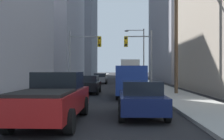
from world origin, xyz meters
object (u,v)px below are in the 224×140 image
at_px(sedan_navy, 141,98).
at_px(traffic_signal_near_right, 140,50).
at_px(sedan_grey, 100,78).
at_px(sedan_maroon, 127,81).
at_px(sedan_beige, 122,75).
at_px(city_bus, 130,70).
at_px(cargo_van_blue, 131,80).
at_px(sedan_black, 88,84).
at_px(pickup_truck_red, 54,98).
at_px(traffic_signal_near_left, 83,50).

height_order(sedan_navy, traffic_signal_near_right, traffic_signal_near_right).
bearing_deg(sedan_grey, sedan_maroon, -64.46).
relative_size(sedan_beige, traffic_signal_near_right, 0.71).
distance_m(city_bus, cargo_van_blue, 21.56).
bearing_deg(sedan_navy, sedan_black, 108.22).
bearing_deg(pickup_truck_red, traffic_signal_near_right, 74.09).
relative_size(traffic_signal_near_left, traffic_signal_near_right, 1.00).
distance_m(sedan_maroon, sedan_grey, 8.32).
height_order(cargo_van_blue, sedan_beige, cargo_van_blue).
bearing_deg(sedan_navy, city_bus, 88.19).
distance_m(sedan_grey, traffic_signal_near_right, 12.05).
height_order(cargo_van_blue, sedan_navy, cargo_van_blue).
height_order(cargo_van_blue, traffic_signal_near_right, traffic_signal_near_right).
bearing_deg(sedan_black, traffic_signal_near_right, 44.37).
distance_m(sedan_navy, sedan_black, 11.08).
distance_m(sedan_navy, traffic_signal_near_left, 16.11).
xyz_separation_m(cargo_van_blue, sedan_beige, (0.06, 39.65, -0.52)).
height_order(pickup_truck_red, sedan_maroon, pickup_truck_red).
relative_size(cargo_van_blue, sedan_beige, 1.24).
bearing_deg(sedan_grey, city_bus, 37.21).
xyz_separation_m(city_bus, sedan_navy, (-0.92, -29.07, -1.16)).
bearing_deg(pickup_truck_red, cargo_van_blue, 69.00).
xyz_separation_m(pickup_truck_red, traffic_signal_near_left, (-1.05, 16.43, 3.09)).
bearing_deg(city_bus, pickup_truck_red, -98.18).
bearing_deg(sedan_black, pickup_truck_red, -89.92).
xyz_separation_m(pickup_truck_red, sedan_grey, (-0.04, 27.03, -0.16)).
relative_size(city_bus, sedan_navy, 2.75).
height_order(sedan_beige, traffic_signal_near_left, traffic_signal_near_left).
xyz_separation_m(city_bus, sedan_beige, (-0.91, 18.12, -1.16)).
distance_m(traffic_signal_near_left, traffic_signal_near_right, 5.73).
relative_size(sedan_black, sedan_maroon, 1.00).
distance_m(cargo_van_blue, sedan_navy, 7.56).
xyz_separation_m(sedan_maroon, traffic_signal_near_right, (1.14, -3.10, 3.22)).
xyz_separation_m(city_bus, sedan_maroon, (-0.82, -10.85, -1.16)).
height_order(cargo_van_blue, sedan_grey, cargo_van_blue).
bearing_deg(city_bus, traffic_signal_near_right, -88.69).
bearing_deg(sedan_navy, traffic_signal_near_left, 106.56).
distance_m(city_bus, sedan_beige, 18.18).
bearing_deg(sedan_black, sedan_beige, 84.58).
distance_m(sedan_black, sedan_grey, 15.20).
relative_size(sedan_maroon, traffic_signal_near_right, 0.71).
xyz_separation_m(sedan_grey, sedan_beige, (3.50, 21.46, 0.00)).
bearing_deg(traffic_signal_near_right, traffic_signal_near_left, 180.00).
bearing_deg(city_bus, cargo_van_blue, -92.58).
xyz_separation_m(cargo_van_blue, sedan_maroon, (0.15, 10.68, -0.52)).
distance_m(sedan_maroon, traffic_signal_near_right, 4.62).
bearing_deg(traffic_signal_near_left, sedan_grey, 84.56).
bearing_deg(traffic_signal_near_left, sedan_beige, 81.99).
xyz_separation_m(sedan_maroon, sedan_grey, (-3.59, 7.50, 0.00)).
distance_m(pickup_truck_red, cargo_van_blue, 9.48).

